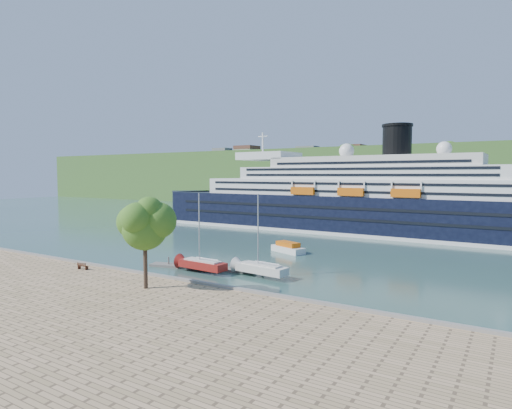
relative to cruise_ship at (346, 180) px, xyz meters
The scene contains 10 objects.
ground 58.53m from the cruise_ship, 94.06° to the right, with size 400.00×400.00×0.00m, color #2C4E48.
far_hillside 87.95m from the cruise_ship, 92.64° to the left, with size 400.00×50.00×24.00m, color #3F6227.
quay_coping 58.50m from the cruise_ship, 94.05° to the right, with size 220.00×0.50×0.30m, color slate.
cruise_ship is the anchor object (origin of this frame).
park_bench 62.00m from the cruise_ship, 102.88° to the right, with size 1.50×0.62×0.96m, color #422213, non-canonical shape.
promenade_tree 62.10m from the cruise_ship, 89.99° to the right, with size 6.43×6.43×10.65m, color #2D6119, non-canonical shape.
floating_pontoon 49.30m from the cruise_ship, 94.32° to the right, with size 15.86×1.94×0.35m, color gray, non-canonical shape.
sailboat_red 49.98m from the cruise_ship, 92.53° to the right, with size 7.90×2.20×10.21m, color maroon, non-canonical shape.
sailboat_white_far 48.37m from the cruise_ship, 82.94° to the right, with size 7.90×2.20×10.21m, color silver, non-canonical shape.
tender_launch 32.19m from the cruise_ship, 88.56° to the right, with size 6.53×2.23×1.80m, color #D45D0C, non-canonical shape.
Camera 1 is at (37.78, -36.85, 13.15)m, focal length 30.00 mm.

